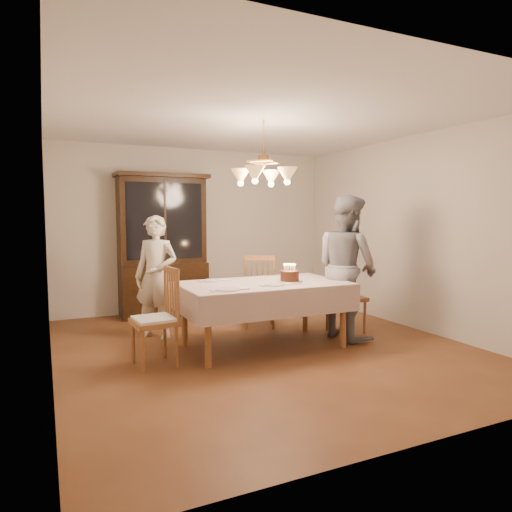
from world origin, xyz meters
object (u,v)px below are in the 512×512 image
china_hutch (163,248)px  chair_far_side (259,295)px  birthday_cake (290,277)px  elderly_woman (156,277)px  dining_table (263,289)px

china_hutch → chair_far_side: (1.00, -1.36, -0.60)m
birthday_cake → china_hutch: bearing=111.4°
chair_far_side → elderly_woman: 1.44m
birthday_cake → elderly_woman: bearing=141.8°
elderly_woman → birthday_cake: (1.32, -1.04, 0.05)m
dining_table → chair_far_side: chair_far_side is taller
elderly_woman → birthday_cake: elderly_woman is taller
china_hutch → birthday_cake: (0.92, -2.35, -0.22)m
dining_table → birthday_cake: size_ratio=6.33×
china_hutch → birthday_cake: china_hutch is taller
china_hutch → chair_far_side: china_hutch is taller
china_hutch → chair_far_side: size_ratio=2.16×
chair_far_side → elderly_woman: size_ratio=0.65×
dining_table → elderly_woman: (-1.03, 0.95, 0.08)m
dining_table → birthday_cake: (0.29, -0.09, 0.14)m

